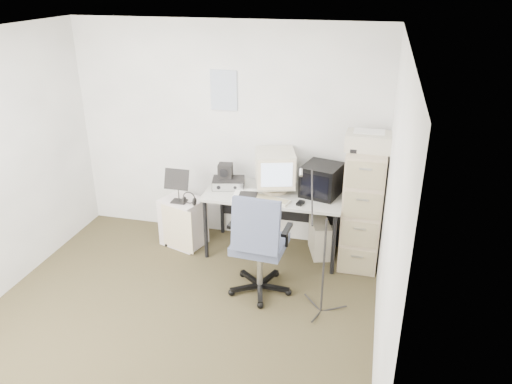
% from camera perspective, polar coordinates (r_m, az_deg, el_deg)
% --- Properties ---
extents(floor, '(3.60, 3.60, 0.01)m').
position_cam_1_polar(floor, '(4.80, -9.43, -14.40)').
color(floor, '#3D361D').
rests_on(floor, ground).
extents(ceiling, '(3.60, 3.60, 0.01)m').
position_cam_1_polar(ceiling, '(3.81, -12.04, 16.74)').
color(ceiling, white).
rests_on(ceiling, ground).
extents(wall_back, '(3.60, 0.02, 2.50)m').
position_cam_1_polar(wall_back, '(5.72, -3.33, 6.64)').
color(wall_back, white).
rests_on(wall_back, ground).
extents(wall_front, '(3.60, 0.02, 2.50)m').
position_cam_1_polar(wall_front, '(2.85, -25.70, -15.30)').
color(wall_front, white).
rests_on(wall_front, ground).
extents(wall_right, '(0.02, 3.60, 2.50)m').
position_cam_1_polar(wall_right, '(3.82, 14.99, -3.30)').
color(wall_right, white).
rests_on(wall_right, ground).
extents(wall_calendar, '(0.30, 0.02, 0.44)m').
position_cam_1_polar(wall_calendar, '(5.59, -3.69, 11.52)').
color(wall_calendar, white).
rests_on(wall_calendar, wall_back).
extents(filing_cabinet, '(0.40, 0.60, 1.30)m').
position_cam_1_polar(filing_cabinet, '(5.41, 12.03, -1.76)').
color(filing_cabinet, '#BFB098').
rests_on(filing_cabinet, floor).
extents(printer, '(0.46, 0.32, 0.17)m').
position_cam_1_polar(printer, '(5.14, 12.73, 5.66)').
color(printer, '#B6B2A7').
rests_on(printer, filing_cabinet).
extents(desk, '(1.50, 0.70, 0.73)m').
position_cam_1_polar(desk, '(5.60, 2.03, -3.55)').
color(desk, '#BEBEBE').
rests_on(desk, floor).
extents(crt_monitor, '(0.52, 0.53, 0.45)m').
position_cam_1_polar(crt_monitor, '(5.41, 2.19, 2.34)').
color(crt_monitor, '#B6B2A7').
rests_on(crt_monitor, desk).
extents(crt_tv, '(0.46, 0.48, 0.34)m').
position_cam_1_polar(crt_tv, '(5.39, 7.52, 1.39)').
color(crt_tv, black).
rests_on(crt_tv, desk).
extents(desk_speaker, '(0.08, 0.08, 0.14)m').
position_cam_1_polar(desk_speaker, '(5.47, 5.44, 0.68)').
color(desk_speaker, beige).
rests_on(desk_speaker, desk).
extents(keyboard, '(0.44, 0.25, 0.02)m').
position_cam_1_polar(keyboard, '(5.25, 1.63, -0.90)').
color(keyboard, '#B6B2A7').
rests_on(keyboard, desk).
extents(mouse, '(0.08, 0.11, 0.03)m').
position_cam_1_polar(mouse, '(5.19, 5.10, -1.27)').
color(mouse, black).
rests_on(mouse, desk).
extents(radio_receiver, '(0.40, 0.32, 0.10)m').
position_cam_1_polar(radio_receiver, '(5.58, -3.16, 1.04)').
color(radio_receiver, black).
rests_on(radio_receiver, desk).
extents(radio_speaker, '(0.17, 0.16, 0.15)m').
position_cam_1_polar(radio_speaker, '(5.58, -3.52, 2.46)').
color(radio_speaker, black).
rests_on(radio_speaker, radio_receiver).
extents(papers, '(0.27, 0.35, 0.02)m').
position_cam_1_polar(papers, '(5.36, -1.30, -0.38)').
color(papers, white).
rests_on(papers, desk).
extents(pc_tower, '(0.30, 0.46, 0.39)m').
position_cam_1_polar(pc_tower, '(5.69, 7.28, -5.19)').
color(pc_tower, '#B6B2A7').
rests_on(pc_tower, floor).
extents(office_chair, '(0.68, 0.68, 1.10)m').
position_cam_1_polar(office_chair, '(4.83, 0.45, -5.76)').
color(office_chair, '#4A4F64').
rests_on(office_chair, floor).
extents(side_cart, '(0.55, 0.49, 0.57)m').
position_cam_1_polar(side_cart, '(5.86, -8.30, -3.37)').
color(side_cart, silver).
rests_on(side_cart, floor).
extents(music_stand, '(0.30, 0.19, 0.41)m').
position_cam_1_polar(music_stand, '(5.60, -8.90, 0.76)').
color(music_stand, black).
rests_on(music_stand, side_cart).
extents(headphones, '(0.19, 0.19, 0.03)m').
position_cam_1_polar(headphones, '(5.59, -7.65, -0.94)').
color(headphones, black).
rests_on(headphones, side_cart).
extents(mic_stand, '(0.02, 0.02, 1.28)m').
position_cam_1_polar(mic_stand, '(4.54, 7.84, -6.85)').
color(mic_stand, black).
rests_on(mic_stand, floor).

